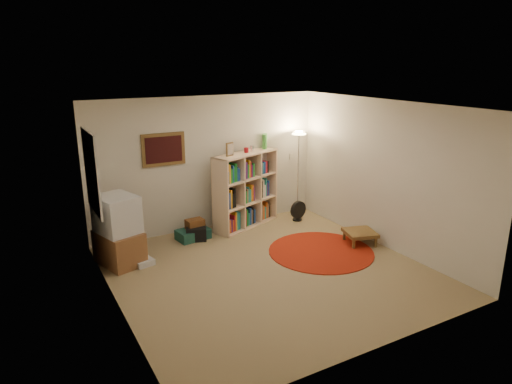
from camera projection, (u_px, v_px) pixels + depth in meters
room at (265, 192)px, 6.64m from camera, size 4.54×4.54×2.54m
bookshelf at (245, 191)px, 8.71m from camera, size 1.49×0.90×1.73m
floor_lamp at (299, 146)px, 9.06m from camera, size 0.40×0.40×1.77m
floor_fan at (298, 211)px, 9.12m from camera, size 0.36×0.22×0.41m
tv_stand at (118, 231)px, 7.11m from camera, size 0.73×0.89×1.12m
dvd_box at (144, 262)px, 7.17m from camera, size 0.33×0.29×0.09m
suitcase at (193, 234)px, 8.21m from camera, size 0.61×0.44×0.18m
wicker_basket at (195, 224)px, 8.20m from camera, size 0.33×0.25×0.18m
duffel_bag at (196, 233)px, 8.17m from camera, size 0.44×0.40×0.25m
red_rug at (321, 251)px, 7.68m from camera, size 1.76×1.76×0.02m
side_table at (360, 233)px, 7.97m from camera, size 0.63×0.63×0.23m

